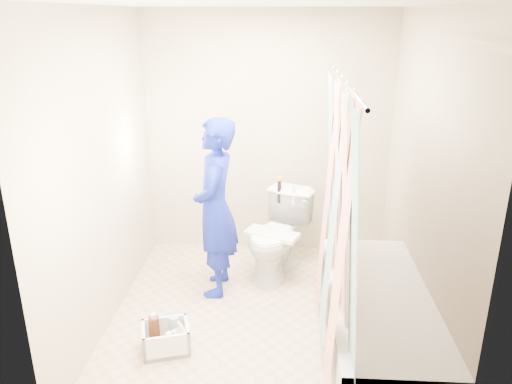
# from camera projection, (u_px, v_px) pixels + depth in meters

# --- Properties ---
(floor) EXTENTS (2.60, 2.60, 0.00)m
(floor) POSITION_uv_depth(u_px,v_px,m) (261.00, 316.00, 4.09)
(floor) COLOR tan
(floor) RESTS_ON ground
(ceiling) EXTENTS (2.40, 2.60, 0.02)m
(ceiling) POSITION_uv_depth(u_px,v_px,m) (262.00, 4.00, 3.28)
(ceiling) COLOR white
(ceiling) RESTS_ON wall_back
(wall_back) EXTENTS (2.40, 0.02, 2.40)m
(wall_back) POSITION_uv_depth(u_px,v_px,m) (268.00, 136.00, 4.91)
(wall_back) COLOR #B7A58C
(wall_back) RESTS_ON ground
(wall_front) EXTENTS (2.40, 0.02, 2.40)m
(wall_front) POSITION_uv_depth(u_px,v_px,m) (248.00, 258.00, 2.46)
(wall_front) COLOR #B7A58C
(wall_front) RESTS_ON ground
(wall_left) EXTENTS (0.02, 2.60, 2.40)m
(wall_left) POSITION_uv_depth(u_px,v_px,m) (102.00, 174.00, 3.76)
(wall_left) COLOR #B7A58C
(wall_left) RESTS_ON ground
(wall_right) EXTENTS (0.02, 2.60, 2.40)m
(wall_right) POSITION_uv_depth(u_px,v_px,m) (426.00, 180.00, 3.62)
(wall_right) COLOR #B7A58C
(wall_right) RESTS_ON ground
(bathtub) EXTENTS (0.70, 1.75, 0.50)m
(bathtub) POSITION_uv_depth(u_px,v_px,m) (377.00, 322.00, 3.55)
(bathtub) COLOR silver
(bathtub) RESTS_ON ground
(curtain_rod) EXTENTS (0.02, 1.90, 0.02)m
(curtain_rod) POSITION_uv_depth(u_px,v_px,m) (344.00, 82.00, 3.01)
(curtain_rod) COLOR silver
(curtain_rod) RESTS_ON wall_back
(shower_curtain) EXTENTS (0.06, 1.75, 1.80)m
(shower_curtain) POSITION_uv_depth(u_px,v_px,m) (336.00, 224.00, 3.32)
(shower_curtain) COLOR white
(shower_curtain) RESTS_ON curtain_rod
(toilet) EXTENTS (0.71, 0.88, 0.78)m
(toilet) POSITION_uv_depth(u_px,v_px,m) (278.00, 236.00, 4.64)
(toilet) COLOR silver
(toilet) RESTS_ON ground
(tank_lid) EXTENTS (0.52, 0.38, 0.04)m
(tank_lid) POSITION_uv_depth(u_px,v_px,m) (272.00, 234.00, 4.51)
(tank_lid) COLOR white
(tank_lid) RESTS_ON toilet
(tank_internals) EXTENTS (0.18, 0.10, 0.26)m
(tank_internals) POSITION_uv_depth(u_px,v_px,m) (283.00, 190.00, 4.70)
(tank_internals) COLOR black
(tank_internals) RESTS_ON toilet
(plumber) EXTENTS (0.38, 0.58, 1.56)m
(plumber) POSITION_uv_depth(u_px,v_px,m) (215.00, 208.00, 4.24)
(plumber) COLOR #0F1F96
(plumber) RESTS_ON ground
(cleaning_caddy) EXTENTS (0.40, 0.35, 0.26)m
(cleaning_caddy) POSITION_uv_depth(u_px,v_px,m) (167.00, 339.00, 3.65)
(cleaning_caddy) COLOR white
(cleaning_caddy) RESTS_ON ground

